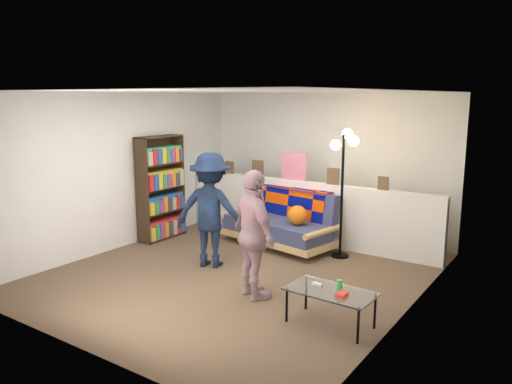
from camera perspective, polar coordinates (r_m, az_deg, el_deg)
ground at (r=6.81m, az=-1.91°, el=-9.24°), size 5.00×5.00×0.00m
room_shell at (r=6.81m, az=0.34°, el=5.23°), size 4.60×5.05×2.45m
half_wall_ledge at (r=8.13m, az=5.55°, el=-2.26°), size 4.45×0.15×1.00m
ledge_decor at (r=8.10m, az=4.16°, el=2.58°), size 2.97×0.02×0.45m
futon_sofa at (r=7.95m, az=2.91°, el=-3.47°), size 1.99×1.19×0.80m
bookshelf at (r=8.40m, az=-10.82°, el=0.09°), size 0.29×0.86×1.71m
coffee_table at (r=5.29m, az=8.59°, el=-11.33°), size 0.92×0.53×0.47m
floor_lamp at (r=7.30m, az=10.03°, el=2.81°), size 0.44×0.35×1.89m
person_left at (r=6.92m, az=-5.20°, el=-2.07°), size 1.16×0.89×1.59m
person_right at (r=5.79m, az=-0.23°, el=-4.94°), size 0.96×0.77×1.53m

